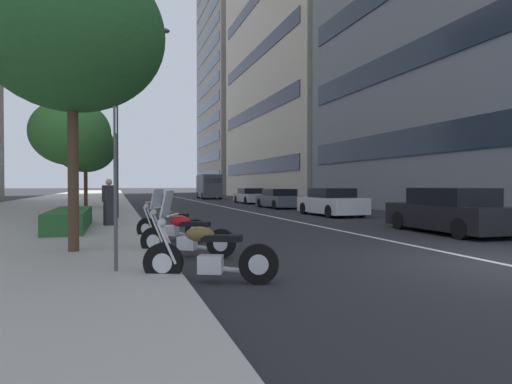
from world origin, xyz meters
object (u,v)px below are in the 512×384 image
(street_lamp_with_banners, at_px, (124,102))
(street_tree_mid_sidewalk, at_px, (85,147))
(street_tree_by_lamp_post, at_px, (70,133))
(delivery_van_ahead, at_px, (209,186))
(parking_sign_by_curb, at_px, (116,173))
(pedestrian_on_plaza, at_px, (109,202))
(motorcycle_under_tarp, at_px, (170,226))
(motorcycle_nearest_camera, at_px, (208,255))
(car_far_down_avenue, at_px, (331,203))
(car_lead_in_lane, at_px, (450,212))
(motorcycle_far_end_row, at_px, (185,237))
(street_tree_far_plaza, at_px, (72,34))
(car_following_behind, at_px, (251,196))
(car_mid_block_traffic, at_px, (279,199))

(street_lamp_with_banners, height_order, street_tree_mid_sidewalk, street_lamp_with_banners)
(street_tree_by_lamp_post, bearing_deg, street_lamp_with_banners, -77.67)
(delivery_van_ahead, distance_m, parking_sign_by_curb, 40.97)
(pedestrian_on_plaza, bearing_deg, motorcycle_under_tarp, 179.18)
(street_tree_by_lamp_post, bearing_deg, delivery_van_ahead, -22.17)
(street_lamp_with_banners, height_order, pedestrian_on_plaza, street_lamp_with_banners)
(motorcycle_nearest_camera, distance_m, car_far_down_avenue, 15.58)
(car_lead_in_lane, bearing_deg, street_tree_by_lamp_post, 59.53)
(motorcycle_far_end_row, xyz_separation_m, street_tree_far_plaza, (0.54, 2.28, 4.29))
(car_following_behind, bearing_deg, street_tree_far_plaza, 153.66)
(car_far_down_avenue, bearing_deg, street_tree_far_plaza, 129.57)
(car_lead_in_lane, xyz_separation_m, street_tree_mid_sidewalk, (17.19, 11.96, 3.16))
(car_following_behind, xyz_separation_m, pedestrian_on_plaza, (-18.43, 10.88, 0.36))
(street_tree_far_plaza, height_order, street_tree_by_lamp_post, street_tree_far_plaza)
(car_following_behind, height_order, street_lamp_with_banners, street_lamp_with_banners)
(street_lamp_with_banners, bearing_deg, street_tree_by_lamp_post, 102.33)
(car_lead_in_lane, xyz_separation_m, delivery_van_ahead, (35.92, 0.37, 0.73))
(car_mid_block_traffic, bearing_deg, street_lamp_with_banners, 125.55)
(motorcycle_under_tarp, relative_size, street_tree_mid_sidewalk, 0.34)
(motorcycle_far_end_row, height_order, street_tree_mid_sidewalk, street_tree_mid_sidewalk)
(street_lamp_with_banners, xyz_separation_m, street_tree_by_lamp_post, (-0.45, 2.07, -1.42))
(car_lead_in_lane, distance_m, street_tree_by_lamp_post, 14.43)
(car_lead_in_lane, xyz_separation_m, street_tree_far_plaza, (-1.38, 11.04, 4.04))
(car_mid_block_traffic, distance_m, pedestrian_on_plaza, 15.23)
(car_following_behind, distance_m, delivery_van_ahead, 12.94)
(motorcycle_under_tarp, relative_size, street_tree_far_plaza, 0.29)
(car_lead_in_lane, xyz_separation_m, street_lamp_with_banners, (8.04, 9.85, 4.38))
(motorcycle_far_end_row, bearing_deg, car_lead_in_lane, -136.18)
(car_far_down_avenue, bearing_deg, parking_sign_by_curb, 138.40)
(car_following_behind, distance_m, street_tree_far_plaza, 27.29)
(street_lamp_with_banners, bearing_deg, car_far_down_avenue, -88.88)
(pedestrian_on_plaza, bearing_deg, parking_sign_by_curb, 157.21)
(car_following_behind, bearing_deg, delivery_van_ahead, 2.61)
(pedestrian_on_plaza, bearing_deg, delivery_van_ahead, -42.15)
(motorcycle_under_tarp, relative_size, street_lamp_with_banners, 0.22)
(motorcycle_under_tarp, bearing_deg, street_tree_far_plaza, 81.35)
(motorcycle_far_end_row, xyz_separation_m, car_far_down_avenue, (10.15, -8.90, 0.21))
(car_far_down_avenue, bearing_deg, motorcycle_far_end_row, 137.64)
(motorcycle_far_end_row, xyz_separation_m, car_mid_block_traffic, (17.49, -8.90, 0.17))
(car_mid_block_traffic, height_order, street_tree_by_lamp_post, street_tree_by_lamp_post)
(motorcycle_under_tarp, relative_size, parking_sign_by_curb, 0.67)
(motorcycle_far_end_row, relative_size, pedestrian_on_plaza, 1.18)
(motorcycle_nearest_camera, bearing_deg, street_tree_far_plaza, -32.34)
(car_following_behind, bearing_deg, street_tree_mid_sidewalk, 114.08)
(motorcycle_far_end_row, bearing_deg, parking_sign_by_curb, 85.31)
(motorcycle_nearest_camera, height_order, delivery_van_ahead, delivery_van_ahead)
(motorcycle_nearest_camera, bearing_deg, street_lamp_with_banners, -62.97)
(delivery_van_ahead, distance_m, street_tree_mid_sidewalk, 22.16)
(street_tree_far_plaza, bearing_deg, street_tree_by_lamp_post, 5.58)
(car_mid_block_traffic, distance_m, street_tree_far_plaza, 20.72)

